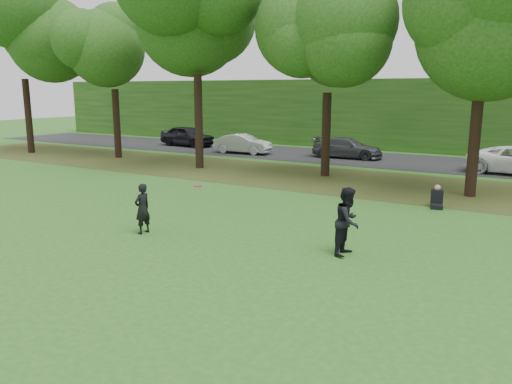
% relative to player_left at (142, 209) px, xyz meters
% --- Properties ---
extents(ground, '(120.00, 120.00, 0.00)m').
position_rel_player_left_xyz_m(ground, '(3.78, -1.58, -0.77)').
color(ground, '#295B1C').
rests_on(ground, ground).
extents(leaf_litter, '(60.00, 7.00, 0.01)m').
position_rel_player_left_xyz_m(leaf_litter, '(3.78, 11.42, -0.76)').
color(leaf_litter, '#413817').
rests_on(leaf_litter, ground).
extents(street, '(70.00, 7.00, 0.02)m').
position_rel_player_left_xyz_m(street, '(3.78, 19.42, -0.76)').
color(street, black).
rests_on(street, ground).
extents(far_hedge, '(70.00, 3.00, 5.00)m').
position_rel_player_left_xyz_m(far_hedge, '(3.78, 25.42, 1.73)').
color(far_hedge, '#1E4714').
rests_on(far_hedge, ground).
extents(player_left, '(0.41, 0.59, 1.53)m').
position_rel_player_left_xyz_m(player_left, '(0.00, 0.00, 0.00)').
color(player_left, black).
rests_on(player_left, ground).
extents(player_right, '(0.71, 0.89, 1.80)m').
position_rel_player_left_xyz_m(player_right, '(6.00, 1.23, 0.14)').
color(player_right, black).
rests_on(player_right, ground).
extents(parked_cars, '(35.94, 4.20, 1.54)m').
position_rel_player_left_xyz_m(parked_cars, '(2.43, 18.34, -0.04)').
color(parked_cars, black).
rests_on(parked_cars, street).
extents(frisbee, '(0.34, 0.34, 0.11)m').
position_rel_player_left_xyz_m(frisbee, '(1.77, 0.40, 0.79)').
color(frisbee, '#F51475').
rests_on(frisbee, ground).
extents(seated_person, '(0.57, 0.81, 0.83)m').
position_rel_player_left_xyz_m(seated_person, '(6.98, 8.02, -0.45)').
color(seated_person, black).
rests_on(seated_person, ground).
extents(tree_line, '(55.30, 7.90, 12.31)m').
position_rel_player_left_xyz_m(tree_line, '(3.44, 11.36, 7.08)').
color(tree_line, black).
rests_on(tree_line, ground).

